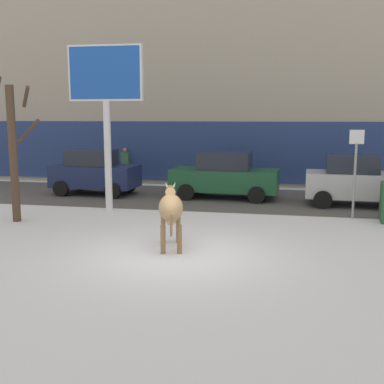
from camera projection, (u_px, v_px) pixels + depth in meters
name	position (u px, v px, depth m)	size (l,w,h in m)	color
ground_plane	(177.00, 254.00, 11.25)	(120.00, 120.00, 0.00)	white
road_strip	(222.00, 198.00, 18.83)	(60.00, 5.60, 0.01)	#514F4C
building_facade	(241.00, 52.00, 24.04)	(44.00, 6.10, 13.00)	#A39989
cow_tan	(171.00, 208.00, 11.66)	(0.94, 1.93, 1.54)	tan
billboard	(106.00, 83.00, 15.68)	(2.53, 0.31, 5.56)	silver
car_navy_hatchback	(95.00, 172.00, 19.75)	(3.57, 2.04, 1.86)	#19234C
car_darkgreen_sedan	(225.00, 176.00, 18.80)	(4.27, 2.12, 1.84)	#194C2D
car_silver_hatchback	(354.00, 181.00, 17.19)	(3.57, 2.04, 1.86)	#B7BABF
pedestrian_near_billboard	(125.00, 166.00, 22.85)	(0.36, 0.24, 1.73)	#282833
bare_tree_right_lot	(14.00, 148.00, 14.43)	(1.30, 1.30, 4.44)	#4C3828
street_sign	(355.00, 167.00, 14.88)	(0.44, 0.08, 2.82)	gray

